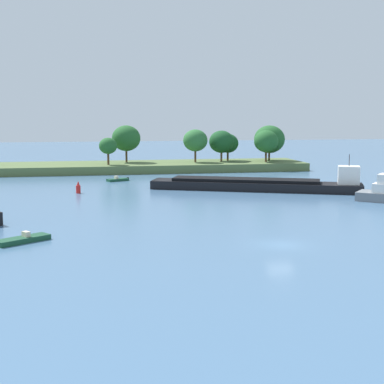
{
  "coord_description": "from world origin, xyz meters",
  "views": [
    {
      "loc": [
        -17.87,
        -50.85,
        12.34
      ],
      "look_at": [
        -3.16,
        28.75,
        1.2
      ],
      "focal_mm": 54.22,
      "sensor_mm": 36.0,
      "label": 1
    }
  ],
  "objects_px": {
    "cargo_barge": "(259,184)",
    "fishing_skiff": "(22,240)",
    "channel_buoy_red": "(78,188)",
    "small_motorboat": "(118,180)"
  },
  "relations": [
    {
      "from": "cargo_barge",
      "to": "fishing_skiff",
      "type": "distance_m",
      "value": 46.08
    },
    {
      "from": "cargo_barge",
      "to": "channel_buoy_red",
      "type": "relative_size",
      "value": 17.22
    },
    {
      "from": "fishing_skiff",
      "to": "channel_buoy_red",
      "type": "xyz_separation_m",
      "value": [
        4.95,
        33.65,
        0.54
      ]
    },
    {
      "from": "fishing_skiff",
      "to": "channel_buoy_red",
      "type": "distance_m",
      "value": 34.01
    },
    {
      "from": "fishing_skiff",
      "to": "cargo_barge",
      "type": "bearing_deg",
      "value": 43.68
    },
    {
      "from": "small_motorboat",
      "to": "fishing_skiff",
      "type": "relative_size",
      "value": 0.8
    },
    {
      "from": "cargo_barge",
      "to": "small_motorboat",
      "type": "xyz_separation_m",
      "value": [
        -21.5,
        16.76,
        -0.74
      ]
    },
    {
      "from": "small_motorboat",
      "to": "channel_buoy_red",
      "type": "xyz_separation_m",
      "value": [
        -6.88,
        -14.93,
        0.55
      ]
    },
    {
      "from": "cargo_barge",
      "to": "fishing_skiff",
      "type": "height_order",
      "value": "cargo_barge"
    },
    {
      "from": "fishing_skiff",
      "to": "channel_buoy_red",
      "type": "bearing_deg",
      "value": 81.64
    }
  ]
}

